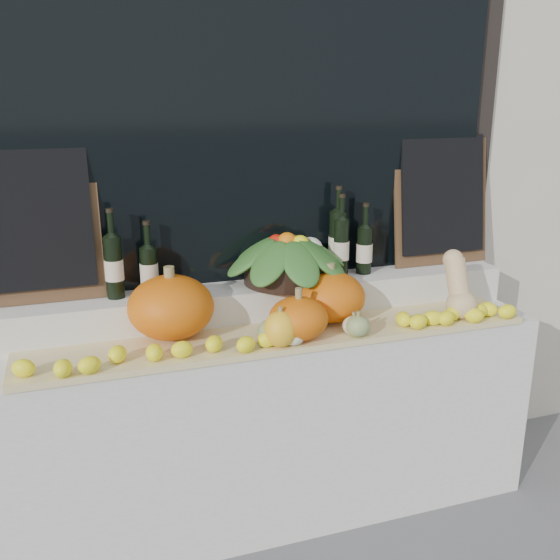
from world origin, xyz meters
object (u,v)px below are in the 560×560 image
object	(u,v)px
wine_bottle_tall	(338,243)
produce_bowl	(287,258)
pumpkin_right	(330,297)
butternut_squash	(459,288)
pumpkin_left	(171,307)

from	to	relation	value
wine_bottle_tall	produce_bowl	bearing A→B (deg)	-171.86
pumpkin_right	butternut_squash	distance (m)	0.57
butternut_squash	wine_bottle_tall	size ratio (longest dim) A/B	0.70
butternut_squash	wine_bottle_tall	xyz separation A→B (m)	(-0.43, 0.34, 0.16)
butternut_squash	produce_bowl	size ratio (longest dim) A/B	0.49
pumpkin_right	wine_bottle_tall	size ratio (longest dim) A/B	0.74
pumpkin_right	butternut_squash	world-z (taller)	butternut_squash
butternut_squash	produce_bowl	bearing A→B (deg)	156.54
butternut_squash	pumpkin_left	bearing A→B (deg)	173.00
butternut_squash	produce_bowl	world-z (taller)	produce_bowl
wine_bottle_tall	pumpkin_left	bearing A→B (deg)	-166.97
pumpkin_left	pumpkin_right	xyz separation A→B (m)	(0.67, -0.03, -0.02)
pumpkin_left	produce_bowl	world-z (taller)	produce_bowl
produce_bowl	pumpkin_right	bearing A→B (deg)	-52.87
produce_bowl	wine_bottle_tall	size ratio (longest dim) A/B	1.43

